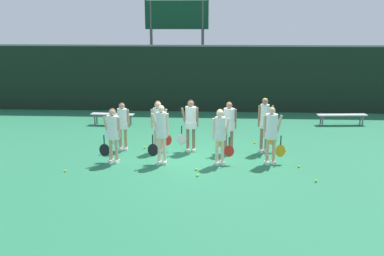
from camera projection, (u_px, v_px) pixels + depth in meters
ground_plane at (192, 157)px, 14.14m from camera, size 140.00×140.00×0.00m
fence_windscreen at (202, 78)px, 20.99m from camera, size 60.00×0.08×3.13m
scoreboard at (177, 21)px, 22.20m from camera, size 3.15×0.15×5.52m
bench_courtside at (113, 115)px, 18.44m from camera, size 1.80×0.51×0.47m
bench_far at (342, 116)px, 18.46m from camera, size 2.05×0.54×0.44m
player_0 at (113, 131)px, 13.37m from camera, size 0.69×0.40×1.66m
player_1 at (161, 130)px, 13.24m from camera, size 0.64×0.34×1.78m
player_2 at (220, 132)px, 13.16m from camera, size 0.65×0.36×1.68m
player_3 at (271, 130)px, 13.22m from camera, size 0.69×0.41×1.73m
player_4 at (122, 123)px, 14.71m from camera, size 0.66×0.37×1.60m
player_5 at (158, 122)px, 14.54m from camera, size 0.66×0.38×1.68m
player_6 at (191, 121)px, 14.55m from camera, size 0.70×0.41×1.72m
player_7 at (229, 123)px, 14.40m from camera, size 0.67×0.41×1.67m
player_8 at (265, 121)px, 14.46m from camera, size 0.63×0.33×1.78m
tennis_ball_0 at (65, 171)px, 12.71m from camera, size 0.07×0.07×0.07m
tennis_ball_1 at (316, 181)px, 11.90m from camera, size 0.07×0.07×0.07m
tennis_ball_2 at (197, 175)px, 12.33m from camera, size 0.07×0.07×0.07m
tennis_ball_3 at (255, 143)px, 15.68m from camera, size 0.06×0.06×0.06m
tennis_ball_4 at (196, 169)px, 12.85m from camera, size 0.07×0.07×0.07m
tennis_ball_5 at (285, 151)px, 14.70m from camera, size 0.07×0.07×0.07m
tennis_ball_6 at (299, 166)px, 13.10m from camera, size 0.07×0.07×0.07m
tennis_ball_7 at (145, 147)px, 15.09m from camera, size 0.07×0.07×0.07m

